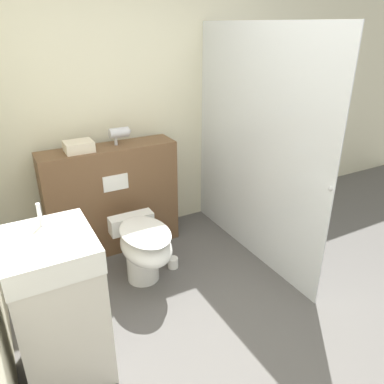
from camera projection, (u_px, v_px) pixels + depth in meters
name	position (u px, v px, depth m)	size (l,w,h in m)	color
ground_plane	(242.00, 346.00, 2.49)	(12.00, 12.00, 0.00)	#565451
wall_back	(132.00, 108.00, 3.46)	(8.00, 0.06, 2.50)	beige
partition_panel	(112.00, 199.00, 3.42)	(1.19, 0.31, 0.99)	brown
shower_glass	(254.00, 149.00, 3.16)	(0.04, 1.76, 1.98)	silver
toilet	(144.00, 247.00, 2.99)	(0.38, 0.66, 0.51)	white
sink_vanity	(59.00, 307.00, 2.15)	(0.47, 0.54, 1.07)	beige
hair_drier	(120.00, 133.00, 3.24)	(0.20, 0.09, 0.15)	#B7B7BC
folded_towel	(79.00, 146.00, 3.08)	(0.23, 0.19, 0.09)	beige
spare_toilet_roll	(173.00, 263.00, 3.28)	(0.09, 0.09, 0.09)	white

